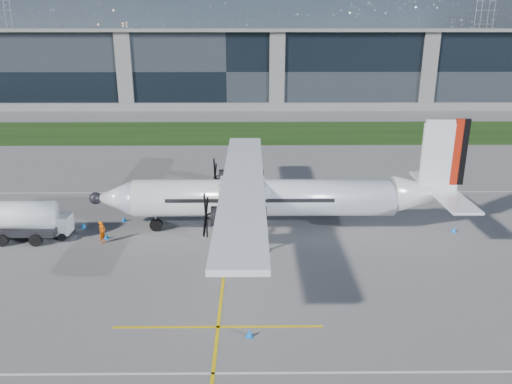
% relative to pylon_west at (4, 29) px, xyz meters
% --- Properties ---
extents(ground, '(400.00, 400.00, 0.00)m').
position_rel_pylon_west_xyz_m(ground, '(80.00, -110.00, -15.00)').
color(ground, slate).
rests_on(ground, ground).
extents(grass_strip, '(400.00, 18.00, 0.04)m').
position_rel_pylon_west_xyz_m(grass_strip, '(80.00, -102.00, -14.98)').
color(grass_strip, '#17360E').
rests_on(grass_strip, ground).
extents(terminal_building, '(120.00, 20.00, 15.00)m').
position_rel_pylon_west_xyz_m(terminal_building, '(80.00, -70.00, -7.50)').
color(terminal_building, black).
rests_on(terminal_building, ground).
extents(tree_line, '(400.00, 6.00, 6.00)m').
position_rel_pylon_west_xyz_m(tree_line, '(80.00, -10.00, -12.00)').
color(tree_line, black).
rests_on(tree_line, ground).
extents(pylon_west, '(9.00, 4.60, 30.00)m').
position_rel_pylon_west_xyz_m(pylon_west, '(0.00, 0.00, 0.00)').
color(pylon_west, gray).
rests_on(pylon_west, ground).
extents(pylon_east, '(9.00, 4.60, 30.00)m').
position_rel_pylon_west_xyz_m(pylon_east, '(165.00, 0.00, 0.00)').
color(pylon_east, gray).
rests_on(pylon_east, ground).
extents(yellow_taxiway_centerline, '(0.20, 70.00, 0.01)m').
position_rel_pylon_west_xyz_m(yellow_taxiway_centerline, '(83.00, -140.00, -14.99)').
color(yellow_taxiway_centerline, yellow).
rests_on(yellow_taxiway_centerline, ground).
extents(turboprop_aircraft, '(30.17, 31.29, 9.39)m').
position_rel_pylon_west_xyz_m(turboprop_aircraft, '(87.03, -141.96, -10.31)').
color(turboprop_aircraft, white).
rests_on(turboprop_aircraft, ground).
extents(baggage_tug, '(3.05, 1.83, 1.83)m').
position_rel_pylon_west_xyz_m(baggage_tug, '(68.90, -143.06, -14.09)').
color(baggage_tug, silver).
rests_on(baggage_tug, ground).
extents(ground_crew_person, '(0.85, 1.00, 2.09)m').
position_rel_pylon_west_xyz_m(ground_crew_person, '(73.19, -144.32, -13.95)').
color(ground_crew_person, '#F25907').
rests_on(ground_crew_person, ground).
extents(safety_cone_portwing, '(0.36, 0.36, 0.50)m').
position_rel_pylon_west_xyz_m(safety_cone_portwing, '(84.79, -156.96, -14.75)').
color(safety_cone_portwing, blue).
rests_on(safety_cone_portwing, ground).
extents(safety_cone_tail, '(0.36, 0.36, 0.50)m').
position_rel_pylon_west_xyz_m(safety_cone_tail, '(101.72, -142.47, -14.75)').
color(safety_cone_tail, blue).
rests_on(safety_cone_tail, ground).
extents(safety_cone_nose_stbd, '(0.36, 0.36, 0.50)m').
position_rel_pylon_west_xyz_m(safety_cone_nose_stbd, '(73.74, -139.80, -14.75)').
color(safety_cone_nose_stbd, blue).
rests_on(safety_cone_nose_stbd, ground).
extents(safety_cone_fwd, '(0.36, 0.36, 0.50)m').
position_rel_pylon_west_xyz_m(safety_cone_fwd, '(70.67, -141.25, -14.75)').
color(safety_cone_fwd, blue).
rests_on(safety_cone_fwd, ground).
extents(safety_cone_nose_port, '(0.36, 0.36, 0.50)m').
position_rel_pylon_west_xyz_m(safety_cone_nose_port, '(73.23, -143.51, -14.75)').
color(safety_cone_nose_port, blue).
rests_on(safety_cone_nose_port, ground).
extents(safety_cone_stbdwing, '(0.36, 0.36, 0.50)m').
position_rel_pylon_west_xyz_m(safety_cone_stbdwing, '(84.53, -126.92, -14.75)').
color(safety_cone_stbdwing, blue).
rests_on(safety_cone_stbdwing, ground).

